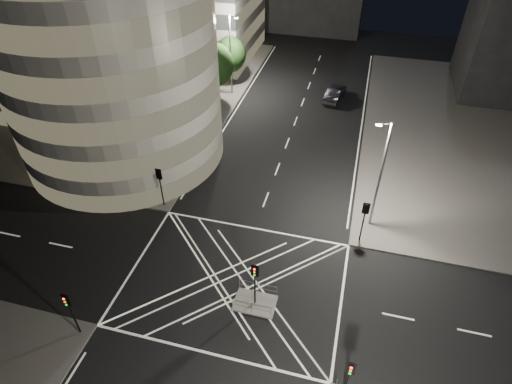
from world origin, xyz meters
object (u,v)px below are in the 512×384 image
(traffic_signal_fr, at_px, (365,215))
(street_lamp_left_near, at_px, (173,124))
(traffic_signal_nl, at_px, (69,307))
(sedan, at_px, (335,94))
(traffic_signal_fl, at_px, (160,180))
(traffic_signal_island, at_px, (255,277))
(central_island, at_px, (255,303))
(street_lamp_left_far, at_px, (231,53))
(traffic_signal_nr, at_px, (349,375))
(street_lamp_right_far, at_px, (380,173))

(traffic_signal_fr, height_order, street_lamp_left_near, street_lamp_left_near)
(traffic_signal_nl, xyz_separation_m, sedan, (12.62, 38.49, -2.06))
(traffic_signal_fl, xyz_separation_m, traffic_signal_fr, (17.60, 0.00, 0.00))
(traffic_signal_island, relative_size, sedan, 0.77)
(central_island, distance_m, traffic_signal_island, 2.84)
(street_lamp_left_far, relative_size, sedan, 1.94)
(traffic_signal_nr, height_order, street_lamp_right_far, street_lamp_right_far)
(street_lamp_right_far, xyz_separation_m, sedan, (-5.61, 22.69, -4.69))
(traffic_signal_island, bearing_deg, traffic_signal_fr, 50.67)
(traffic_signal_nl, height_order, street_lamp_right_far, street_lamp_right_far)
(traffic_signal_nl, bearing_deg, traffic_signal_island, 26.14)
(traffic_signal_fl, bearing_deg, traffic_signal_nr, -37.69)
(traffic_signal_nl, height_order, traffic_signal_fr, same)
(traffic_signal_fl, relative_size, street_lamp_left_far, 0.40)
(street_lamp_left_far, bearing_deg, traffic_signal_nl, -89.01)
(traffic_signal_fr, xyz_separation_m, sedan, (-4.98, 24.89, -2.06))
(central_island, relative_size, street_lamp_left_far, 0.30)
(central_island, bearing_deg, street_lamp_left_far, 109.95)
(traffic_signal_fr, bearing_deg, street_lamp_right_far, 73.89)
(traffic_signal_fl, xyz_separation_m, traffic_signal_island, (10.80, -8.30, 0.00))
(traffic_signal_nr, distance_m, street_lamp_left_far, 41.15)
(central_island, xyz_separation_m, traffic_signal_fr, (6.80, 8.30, 2.84))
(traffic_signal_fl, xyz_separation_m, traffic_signal_nl, (0.00, -13.60, 0.00))
(traffic_signal_fl, distance_m, street_lamp_left_far, 23.36)
(central_island, distance_m, traffic_signal_nl, 12.36)
(traffic_signal_nr, bearing_deg, traffic_signal_island, 142.07)
(central_island, relative_size, traffic_signal_island, 0.75)
(traffic_signal_fr, relative_size, sedan, 0.77)
(street_lamp_right_far, bearing_deg, traffic_signal_fl, -173.12)
(traffic_signal_island, bearing_deg, sedan, 86.86)
(sedan, bearing_deg, traffic_signal_nl, 81.02)
(central_island, xyz_separation_m, street_lamp_left_near, (-11.44, 13.50, 5.47))
(street_lamp_left_near, distance_m, sedan, 24.19)
(traffic_signal_island, xyz_separation_m, street_lamp_left_near, (-11.44, 13.50, 2.63))
(traffic_signal_nr, height_order, traffic_signal_island, same)
(street_lamp_left_far, bearing_deg, traffic_signal_nr, -63.64)
(traffic_signal_fl, relative_size, traffic_signal_nl, 1.00)
(traffic_signal_island, xyz_separation_m, street_lamp_left_far, (-11.44, 31.50, 2.63))
(traffic_signal_nl, bearing_deg, street_lamp_left_far, 90.99)
(street_lamp_right_far, bearing_deg, sedan, 103.90)
(central_island, bearing_deg, street_lamp_left_near, 130.27)
(traffic_signal_fr, height_order, street_lamp_left_far, street_lamp_left_far)
(traffic_signal_fl, xyz_separation_m, street_lamp_left_near, (-0.64, 5.20, 2.63))
(central_island, distance_m, street_lamp_right_far, 13.98)
(traffic_signal_island, height_order, street_lamp_left_far, street_lamp_left_far)
(street_lamp_right_far, bearing_deg, traffic_signal_island, -125.30)
(traffic_signal_fr, distance_m, street_lamp_left_far, 29.63)
(central_island, xyz_separation_m, traffic_signal_nr, (6.80, -5.30, 2.84))
(traffic_signal_fl, relative_size, street_lamp_left_near, 0.40)
(traffic_signal_fr, bearing_deg, traffic_signal_fl, 180.00)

